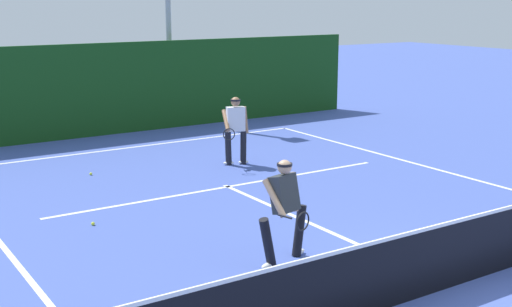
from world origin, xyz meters
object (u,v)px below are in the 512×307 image
player_far (236,128)px  player_near (284,207)px  tennis_ball_extra (91,174)px  tennis_ball (93,224)px

player_far → player_near: bearing=84.3°
player_far → tennis_ball_extra: player_far is taller
tennis_ball → tennis_ball_extra: bearing=70.9°
player_near → tennis_ball_extra: 6.87m
tennis_ball_extra → player_far: bearing=-15.8°
player_near → player_far: 6.42m
player_far → tennis_ball: (-4.58, -2.52, -0.90)m
tennis_ball_extra → player_near: bearing=-84.2°
tennis_ball → tennis_ball_extra: (1.21, 3.48, 0.00)m
player_far → tennis_ball: size_ratio=25.49×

